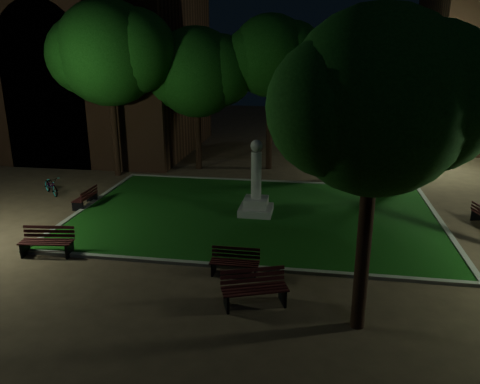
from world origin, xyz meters
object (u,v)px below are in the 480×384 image
at_px(bench_near_left, 235,263).
at_px(bench_left_side, 86,198).
at_px(bench_west_near, 47,242).
at_px(bench_far_side, 352,168).
at_px(bicycle, 51,185).
at_px(bench_near_right, 254,289).
at_px(monument, 256,194).

height_order(bench_near_left, bench_left_side, bench_near_left).
distance_m(bench_near_left, bench_west_near, 6.68).
distance_m(bench_west_near, bench_far_side, 16.46).
distance_m(bench_near_left, bicycle, 12.38).
bearing_deg(bench_near_left, bench_far_side, 70.91).
bearing_deg(bench_near_right, monument, 76.90).
height_order(bench_left_side, bicycle, bicycle).
bearing_deg(bench_near_left, bench_west_near, 176.75).
relative_size(bench_near_left, bench_left_side, 1.02).
xyz_separation_m(monument, bench_near_right, (0.89, -7.21, -0.48)).
xyz_separation_m(monument, bench_left_side, (-7.73, -0.09, -0.56)).
bearing_deg(bench_left_side, bench_near_right, 51.60).
distance_m(monument, bench_near_right, 7.28).
distance_m(monument, bench_left_side, 7.75).
relative_size(bench_near_right, bench_far_side, 1.02).
height_order(bench_far_side, bicycle, bench_far_side).
height_order(bench_near_left, bench_west_near, bench_west_near).
bearing_deg(bench_left_side, bench_near_left, 56.32).
relative_size(bench_near_left, bench_west_near, 0.84).
relative_size(bench_left_side, bench_far_side, 0.80).
xyz_separation_m(bench_near_left, bench_far_side, (4.40, 12.58, 0.07)).
bearing_deg(bicycle, bench_left_side, -78.15).
bearing_deg(bench_far_side, monument, 38.87).
height_order(bench_west_near, bench_far_side, bench_far_side).
distance_m(monument, bench_far_side, 8.38).
height_order(bench_west_near, bench_left_side, bench_west_near).
bearing_deg(bicycle, bench_near_right, -86.19).
relative_size(bench_west_near, bicycle, 1.09).
height_order(bench_near_left, bench_near_right, bench_near_right).
bearing_deg(bench_far_side, bicycle, 2.26).
bearing_deg(bench_near_right, bench_west_near, 144.17).
xyz_separation_m(bench_near_right, bench_west_near, (-7.51, 2.11, -0.01)).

